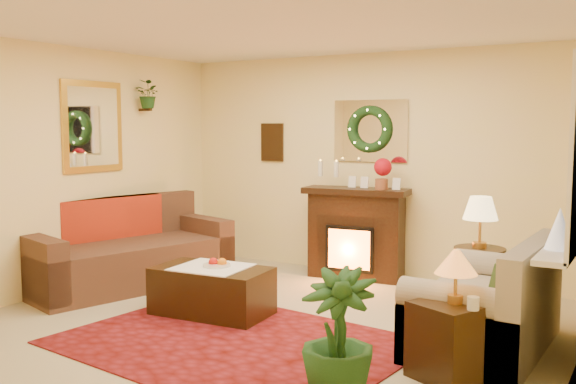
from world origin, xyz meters
The scene contains 27 objects.
floor centered at (0.00, 0.00, 0.00)m, with size 5.00×5.00×0.00m, color beige.
ceiling centered at (0.00, 0.00, 2.60)m, with size 5.00×5.00×0.00m, color white.
wall_back centered at (0.00, 2.25, 1.30)m, with size 5.00×5.00×0.00m, color #EFD88C.
wall_front centered at (0.00, -2.25, 1.30)m, with size 5.00×5.00×0.00m, color #EFD88C.
wall_left centered at (-2.50, 0.00, 1.30)m, with size 4.50×4.50×0.00m, color #EFD88C.
area_rug centered at (0.05, -0.60, 0.01)m, with size 2.69×2.01×0.01m, color #612718.
sofa centered at (-2.04, 0.35, 0.43)m, with size 0.97×2.21×0.95m, color brown.
red_throw centered at (-2.08, 0.50, 0.46)m, with size 0.76×1.24×0.02m, color #E43501.
fireplace centered at (-0.04, 1.97, 0.55)m, with size 1.07×0.34×0.98m, color black.
poinsettia centered at (0.27, 1.97, 1.30)m, with size 0.20×0.20×0.20m, color #B30D1B.
mantel_candle_a centered at (-0.49, 1.92, 1.26)m, with size 0.06×0.06×0.18m, color beige.
mantel_candle_b centered at (-0.28, 1.91, 1.26)m, with size 0.06×0.06×0.18m, color beige.
mantel_mirror centered at (0.00, 2.23, 1.70)m, with size 0.92×0.02×0.72m, color white.
wreath centered at (0.00, 2.19, 1.72)m, with size 0.55×0.55×0.11m, color #194719.
wall_art centered at (-1.35, 2.23, 1.55)m, with size 0.32×0.03×0.48m, color #381E11.
gold_mirror centered at (-2.48, 0.30, 1.75)m, with size 0.03×0.84×1.00m, color gold.
hanging_plant centered at (-2.34, 1.05, 1.97)m, with size 0.33×0.28×0.36m, color #194719.
loveseat centered at (1.82, 0.35, 0.42)m, with size 0.88×1.52×0.88m, color #7C6A54.
window_sill centered at (2.38, 0.55, 0.87)m, with size 0.22×1.86×0.04m, color white.
mini_tree centered at (2.38, 0.10, 1.04)m, with size 0.20×0.20×0.29m, color white.
side_table_round centered at (1.53, 1.29, 0.32)m, with size 0.48×0.48×0.62m, color black.
lamp_cream centered at (1.53, 1.31, 0.88)m, with size 0.32×0.32×0.50m, color #FFDC8B.
end_table_square centered at (1.76, -0.42, 0.27)m, with size 0.44×0.44×0.54m, color #331F11.
lamp_tiffany centered at (1.79, -0.41, 0.74)m, with size 0.29×0.29×0.43m, color orange.
coffee_table centered at (-0.58, -0.05, 0.21)m, with size 1.07×0.59×0.45m, color #341B13.
fruit_bowl centered at (-0.55, -0.02, 0.45)m, with size 0.26×0.26×0.06m, color silver.
floor_palm centered at (1.25, -1.14, 0.45)m, with size 1.43×1.43×2.56m, color #214D18.
Camera 1 is at (3.01, -4.72, 1.76)m, focal length 40.00 mm.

